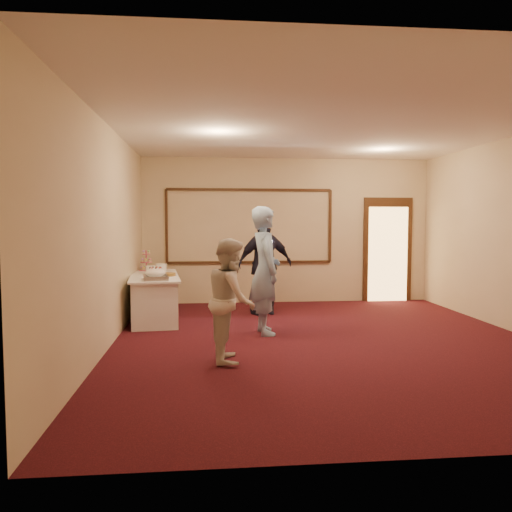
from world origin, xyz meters
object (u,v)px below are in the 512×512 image
(buffet_table, at_px, (155,297))
(plate_stack_a, at_px, (151,270))
(pavlova_tray, at_px, (155,275))
(plate_stack_b, at_px, (161,269))
(woman, at_px, (231,300))
(tart, at_px, (168,275))
(guest, at_px, (265,265))
(cupcake_stand, at_px, (146,263))
(man, at_px, (265,270))

(buffet_table, xyz_separation_m, plate_stack_a, (-0.08, 0.14, 0.46))
(pavlova_tray, xyz_separation_m, plate_stack_b, (0.00, 1.00, 0.00))
(woman, bearing_deg, buffet_table, 25.57)
(tart, distance_m, guest, 1.79)
(plate_stack_b, bearing_deg, tart, -74.08)
(buffet_table, relative_size, guest, 1.18)
(pavlova_tray, relative_size, woman, 0.38)
(woman, bearing_deg, plate_stack_a, 25.82)
(cupcake_stand, distance_m, man, 2.93)
(man, bearing_deg, cupcake_stand, 36.30)
(plate_stack_a, height_order, tart, plate_stack_a)
(tart, relative_size, man, 0.16)
(man, bearing_deg, plate_stack_b, 39.69)
(guest, bearing_deg, pavlova_tray, 9.75)
(woman, bearing_deg, guest, -12.61)
(buffet_table, distance_m, guest, 2.04)
(buffet_table, height_order, pavlova_tray, pavlova_tray)
(man, bearing_deg, buffet_table, 46.67)
(cupcake_stand, relative_size, woman, 0.28)
(plate_stack_b, xyz_separation_m, tart, (0.16, -0.56, -0.06))
(plate_stack_b, bearing_deg, woman, -69.66)
(pavlova_tray, bearing_deg, tart, 70.14)
(plate_stack_a, relative_size, tart, 0.59)
(tart, bearing_deg, buffet_table, 132.28)
(plate_stack_a, height_order, man, man)
(pavlova_tray, distance_m, plate_stack_a, 0.88)
(plate_stack_b, xyz_separation_m, woman, (1.11, -2.99, -0.11))
(pavlova_tray, bearing_deg, plate_stack_b, 89.97)
(plate_stack_a, height_order, woman, woman)
(guest, bearing_deg, plate_stack_b, -18.68)
(buffet_table, bearing_deg, tart, -47.72)
(pavlova_tray, xyz_separation_m, cupcake_stand, (-0.33, 1.54, 0.07))
(woman, bearing_deg, cupcake_stand, 23.74)
(cupcake_stand, bearing_deg, woman, -67.90)
(tart, relative_size, woman, 0.20)
(woman, bearing_deg, man, -20.68)
(pavlova_tray, distance_m, guest, 2.10)
(buffet_table, relative_size, man, 1.12)
(woman, xyz_separation_m, guest, (0.75, 2.96, 0.17))
(buffet_table, height_order, man, man)
(cupcake_stand, height_order, woman, woman)
(pavlova_tray, bearing_deg, buffet_table, 97.46)
(man, distance_m, guest, 1.56)
(buffet_table, relative_size, plate_stack_b, 10.61)
(buffet_table, xyz_separation_m, cupcake_stand, (-0.23, 0.82, 0.53))
(buffet_table, distance_m, plate_stack_b, 0.55)
(pavlova_tray, distance_m, tart, 0.47)
(pavlova_tray, relative_size, plate_stack_a, 3.13)
(cupcake_stand, distance_m, woman, 3.82)
(plate_stack_b, distance_m, guest, 1.86)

